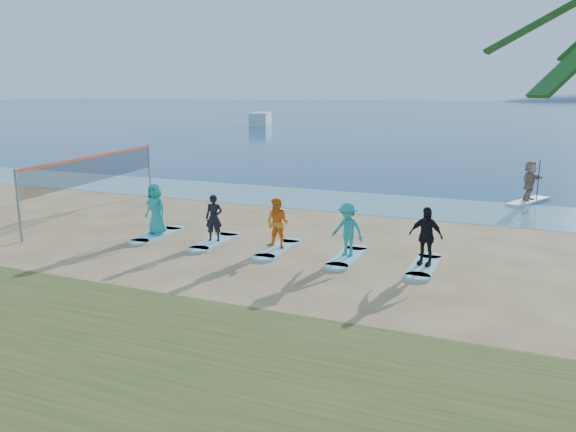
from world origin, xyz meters
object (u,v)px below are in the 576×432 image
at_px(paddleboard, 528,201).
at_px(surfboard_0, 157,235).
at_px(volleyball_net, 95,169).
at_px(student_3, 348,230).
at_px(surfboard_1, 215,242).
at_px(student_4, 426,236).
at_px(student_2, 278,223).
at_px(surfboard_3, 347,257).
at_px(surfboard_2, 278,249).
at_px(surfboard_4, 424,266).
at_px(boat_offshore_a, 261,126).
at_px(student_0, 156,209).
at_px(student_1, 214,218).
at_px(paddleboarder, 530,181).

bearing_deg(paddleboard, surfboard_0, -111.11).
relative_size(volleyball_net, student_3, 5.44).
xyz_separation_m(volleyball_net, paddleboard, (16.52, 9.76, -1.84)).
height_order(surfboard_1, student_4, student_4).
bearing_deg(student_2, surfboard_3, 5.86).
height_order(surfboard_2, surfboard_4, same).
xyz_separation_m(surfboard_0, student_3, (7.00, 0.00, 0.87)).
bearing_deg(surfboard_1, student_4, 0.00).
relative_size(student_2, student_4, 0.94).
height_order(volleyball_net, boat_offshore_a, volleyball_net).
relative_size(surfboard_0, surfboard_4, 1.00).
height_order(surfboard_0, surfboard_2, same).
bearing_deg(surfboard_0, surfboard_1, 0.00).
distance_m(surfboard_1, surfboard_2, 2.33).
bearing_deg(student_2, surfboard_4, 5.86).
bearing_deg(surfboard_2, surfboard_0, 180.00).
distance_m(surfboard_0, student_2, 4.74).
xyz_separation_m(student_0, student_4, (9.33, 0.00, -0.04)).
height_order(student_2, student_4, student_4).
xyz_separation_m(volleyball_net, student_2, (9.10, -2.04, -1.00)).
xyz_separation_m(student_0, student_2, (4.66, 0.00, -0.09)).
bearing_deg(student_2, surfboard_1, -174.14).
xyz_separation_m(surfboard_0, surfboard_2, (4.66, 0.00, 0.00)).
bearing_deg(surfboard_0, student_2, 0.00).
relative_size(student_1, student_3, 0.95).
distance_m(surfboard_4, student_4, 0.91).
bearing_deg(surfboard_2, student_1, 180.00).
bearing_deg(student_0, surfboard_0, 0.00).
relative_size(paddleboarder, surfboard_1, 0.82).
relative_size(boat_offshore_a, surfboard_4, 3.63).
xyz_separation_m(paddleboard, student_2, (-7.41, -11.80, 0.84)).
height_order(student_0, student_2, student_0).
bearing_deg(student_4, surfboard_0, -166.91).
bearing_deg(paddleboarder, surfboard_1, 163.25).
relative_size(surfboard_3, surfboard_4, 1.00).
distance_m(volleyball_net, student_0, 4.97).
distance_m(student_1, student_2, 2.33).
distance_m(paddleboarder, student_2, 13.94).
relative_size(surfboard_1, student_2, 1.36).
relative_size(surfboard_1, student_1, 1.40).
xyz_separation_m(paddleboarder, student_1, (-9.75, -11.80, -0.15)).
relative_size(surfboard_1, student_3, 1.33).
relative_size(paddleboarder, boat_offshore_a, 0.23).
xyz_separation_m(paddleboard, student_4, (-2.75, -11.80, 0.89)).
height_order(paddleboard, student_0, student_0).
height_order(surfboard_3, student_4, student_4).
height_order(paddleboarder, student_4, paddleboarder).
height_order(student_1, surfboard_3, student_1).
relative_size(surfboard_2, student_2, 1.36).
bearing_deg(surfboard_2, surfboard_3, 0.00).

